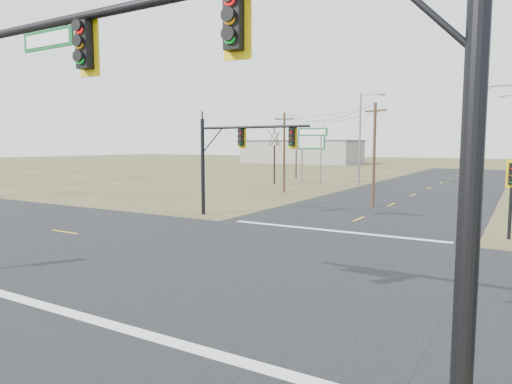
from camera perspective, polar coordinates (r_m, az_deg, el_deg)
ground at (r=18.15m, az=0.84°, el=-8.74°), size 320.00×320.00×0.00m
road_ew at (r=18.15m, az=0.85°, el=-8.71°), size 160.00×14.00×0.02m
road_ns at (r=18.15m, az=0.85°, el=-8.70°), size 14.00×160.00×0.02m
stop_bar_near at (r=12.51m, az=-17.14°, el=-15.72°), size 12.00×0.40×0.01m
stop_bar_far at (r=24.78m, az=9.51°, el=-4.78°), size 12.00×0.40×0.01m
mast_arm_near at (r=8.31m, az=0.27°, el=14.35°), size 11.64×0.46×8.04m
mast_arm_far at (r=28.38m, az=-1.50°, el=5.83°), size 8.83×0.45×6.28m
pedestal_signal_ne at (r=25.12m, az=29.35°, el=1.29°), size 0.62×0.52×3.91m
utility_pole_near at (r=34.94m, az=14.55°, el=4.84°), size 1.77×0.86×7.68m
utility_pole_far at (r=44.43m, az=3.54°, el=5.20°), size 1.83×0.68×7.68m
highway_sign at (r=55.11m, az=6.94°, el=5.57°), size 3.00×1.42×6.11m
streetlight_c at (r=54.70m, az=13.10°, el=7.13°), size 2.95×0.42×10.53m
bare_tree_a at (r=53.86m, az=2.33°, el=7.02°), size 3.26×3.26×7.15m
bare_tree_b at (r=64.65m, az=5.06°, el=6.09°), size 2.92×2.92×6.05m
warehouse_left at (r=115.99m, az=5.75°, el=4.95°), size 28.00×14.00×5.50m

